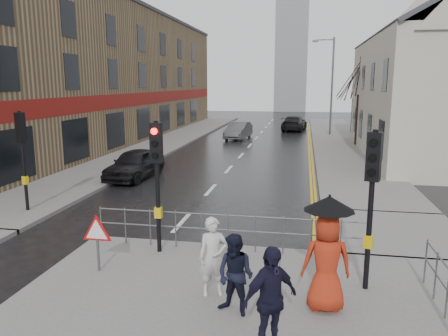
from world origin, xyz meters
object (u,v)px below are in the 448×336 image
at_px(pedestrian_b, 235,275).
at_px(pedestrian_a, 213,257).
at_px(car_parked, 135,164).
at_px(pedestrian_with_umbrella, 327,251).
at_px(car_mid, 238,130).
at_px(pedestrian_d, 270,300).

bearing_deg(pedestrian_b, pedestrian_a, 152.40).
bearing_deg(car_parked, pedestrian_with_umbrella, -48.35).
bearing_deg(car_mid, pedestrian_b, -75.18).
xyz_separation_m(pedestrian_b, car_parked, (-6.63, 11.62, -0.22)).
distance_m(pedestrian_with_umbrella, pedestrian_d, 1.84).
bearing_deg(pedestrian_with_umbrella, car_mid, 102.02).
relative_size(pedestrian_b, car_mid, 0.38).
bearing_deg(car_parked, pedestrian_b, -55.36).
bearing_deg(pedestrian_d, pedestrian_with_umbrella, 15.97).
distance_m(pedestrian_d, car_parked, 14.67).
relative_size(car_parked, car_mid, 0.99).
bearing_deg(pedestrian_with_umbrella, pedestrian_d, -121.56).
bearing_deg(pedestrian_with_umbrella, pedestrian_a, 174.94).
relative_size(pedestrian_with_umbrella, pedestrian_d, 1.26).
bearing_deg(pedestrian_d, pedestrian_a, 84.03).
bearing_deg(pedestrian_a, pedestrian_d, -74.06).
relative_size(pedestrian_a, pedestrian_d, 0.91).
xyz_separation_m(pedestrian_with_umbrella, pedestrian_d, (-0.95, -1.55, -0.28)).
bearing_deg(pedestrian_b, car_mid, 120.92).
distance_m(pedestrian_a, pedestrian_b, 0.89).
height_order(pedestrian_a, car_mid, pedestrian_a).
height_order(pedestrian_a, pedestrian_d, pedestrian_d).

